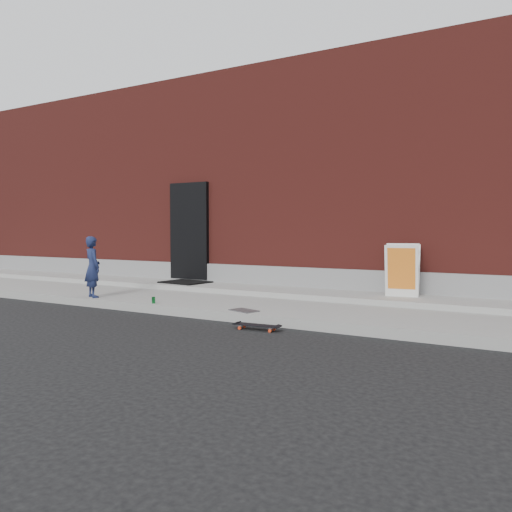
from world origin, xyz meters
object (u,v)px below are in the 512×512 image
Objects in this scene: child at (93,267)px; pizza_sign at (402,270)px; soda_can at (154,300)px; skateboard at (257,326)px.

child is 5.71m from pizza_sign.
child is 10.08× the size of soda_can.
skateboard is 6.06× the size of soda_can.
skateboard is 2.38m from soda_can.
pizza_sign is at bearing 63.82° from skateboard.
soda_can reaches higher than skateboard.
child is at bearing -156.43° from pizza_sign.
soda_can is at bearing -147.86° from pizza_sign.
child is 1.66× the size of skateboard.
child is at bearing 178.32° from soda_can.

